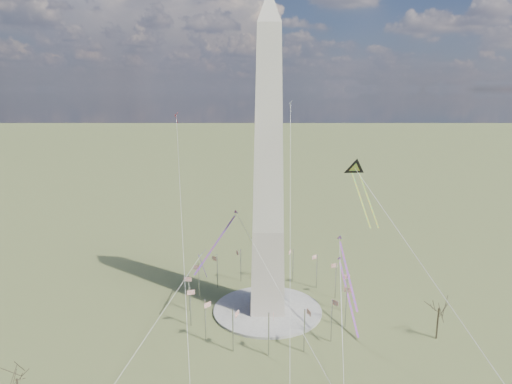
{
  "coord_description": "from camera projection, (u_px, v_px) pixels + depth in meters",
  "views": [
    {
      "loc": [
        -2.01,
        -139.42,
        72.13
      ],
      "look_at": [
        -3.82,
        0.0,
        40.7
      ],
      "focal_mm": 32.0,
      "sensor_mm": 36.0,
      "label": 1
    }
  ],
  "objects": [
    {
      "name": "flagpole_ring",
      "position": [
        268.0,
        291.0,
        150.23
      ],
      "size": [
        54.4,
        54.4,
        13.0
      ],
      "color": "#B4B7BB",
      "rests_on": "ground"
    },
    {
      "name": "tree_near",
      "position": [
        439.0,
        306.0,
        132.91
      ],
      "size": [
        8.35,
        8.35,
        14.62
      ],
      "color": "#433929",
      "rests_on": "ground"
    },
    {
      "name": "washington_monument",
      "position": [
        268.0,
        169.0,
        141.29
      ],
      "size": [
        15.56,
        15.56,
        100.0
      ],
      "color": "#A99B8D",
      "rests_on": "plaza"
    },
    {
      "name": "kite_delta_black",
      "position": [
        356.0,
        171.0,
        147.12
      ],
      "size": [
        8.3,
        21.87,
        17.93
      ],
      "rotation": [
        0.0,
        0.0,
        3.27
      ],
      "color": "black",
      "rests_on": "ground"
    },
    {
      "name": "kite_streamer_mid",
      "position": [
        223.0,
        233.0,
        146.62
      ],
      "size": [
        12.98,
        19.99,
        15.55
      ],
      "rotation": [
        0.0,
        0.0,
        2.59
      ],
      "color": "red",
      "rests_on": "ground"
    },
    {
      "name": "kite_streamer_right",
      "position": [
        345.0,
        283.0,
        147.53
      ],
      "size": [
        3.66,
        24.46,
        16.79
      ],
      "rotation": [
        0.0,
        0.0,
        3.23
      ],
      "color": "red",
      "rests_on": "ground"
    },
    {
      "name": "kite_small_red",
      "position": [
        176.0,
        116.0,
        178.3
      ],
      "size": [
        1.28,
        1.98,
        4.35
      ],
      "rotation": [
        0.0,
        0.0,
        2.63
      ],
      "color": "red",
      "rests_on": "ground"
    },
    {
      "name": "ground",
      "position": [
        267.0,
        311.0,
        151.83
      ],
      "size": [
        2000.0,
        2000.0,
        0.0
      ],
      "primitive_type": "plane",
      "color": "#536030",
      "rests_on": "ground"
    },
    {
      "name": "tree_far",
      "position": [
        16.0,
        377.0,
        103.74
      ],
      "size": [
        6.6,
        6.6,
        11.55
      ],
      "color": "#433929",
      "rests_on": "ground"
    },
    {
      "name": "plaza",
      "position": [
        267.0,
        310.0,
        151.75
      ],
      "size": [
        36.0,
        36.0,
        0.8
      ],
      "primitive_type": "cylinder",
      "color": "#AAA79B",
      "rests_on": "ground"
    },
    {
      "name": "kite_streamer_left",
      "position": [
        345.0,
        262.0,
        136.84
      ],
      "size": [
        3.27,
        22.22,
        15.25
      ],
      "rotation": [
        0.0,
        0.0,
        3.23
      ],
      "color": "red",
      "rests_on": "ground"
    },
    {
      "name": "kite_small_white",
      "position": [
        290.0,
        104.0,
        175.59
      ],
      "size": [
        1.09,
        1.83,
        4.33
      ],
      "rotation": [
        0.0,
        0.0,
        2.81
      ],
      "color": "silver",
      "rests_on": "ground"
    },
    {
      "name": "kite_diamond_purple",
      "position": [
        202.0,
        256.0,
        146.86
      ],
      "size": [
        2.5,
        3.43,
        10.03
      ],
      "rotation": [
        0.0,
        0.0,
        2.36
      ],
      "color": "navy",
      "rests_on": "ground"
    }
  ]
}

